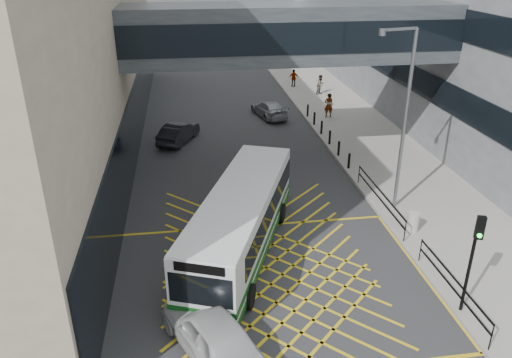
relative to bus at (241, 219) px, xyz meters
name	(u,v)px	position (x,y,z in m)	size (l,w,h in m)	color
ground	(271,284)	(0.83, -2.45, -1.54)	(120.00, 120.00, 0.00)	#333335
skybridge	(290,33)	(3.83, 9.55, 5.96)	(20.00, 4.10, 3.00)	#393E43
pavement	(365,138)	(9.83, 12.55, -1.46)	(6.00, 54.00, 0.16)	gray
box_junction	(271,284)	(0.83, -2.45, -1.54)	(12.00, 9.00, 0.01)	gold
bus	(241,219)	(0.00, 0.00, 0.00)	(5.88, 10.42, 2.88)	silver
car_white	(212,332)	(-1.60, -5.62, -0.76)	(2.01, 4.90, 1.56)	silver
car_dark	(179,132)	(-2.57, 13.79, -0.89)	(1.64, 4.20, 1.31)	black
car_silver	(269,108)	(4.26, 18.35, -0.90)	(1.75, 4.15, 1.29)	#92949A
traffic_light	(474,251)	(7.07, -5.12, 1.10)	(0.30, 0.46, 3.81)	black
street_lamp	(403,111)	(7.64, 2.65, 3.46)	(1.93, 0.63, 8.49)	slate
litter_bin	(413,222)	(7.69, 0.34, -0.93)	(0.52, 0.52, 0.90)	#ADA89E
kerb_railings	(408,229)	(6.98, -0.67, -0.66)	(0.05, 12.54, 1.00)	black
bollards	(326,132)	(7.08, 12.55, -0.93)	(0.14, 10.14, 0.90)	black
pedestrian_a	(329,105)	(8.55, 17.13, -0.48)	(0.72, 0.51, 1.81)	gray
pedestrian_b	(321,85)	(9.68, 23.66, -0.56)	(0.81, 0.47, 1.65)	gray
pedestrian_c	(294,78)	(7.94, 26.59, -0.60)	(0.93, 0.44, 1.57)	gray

